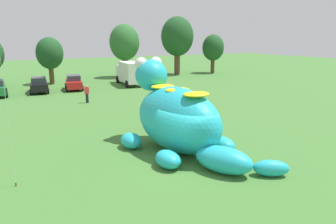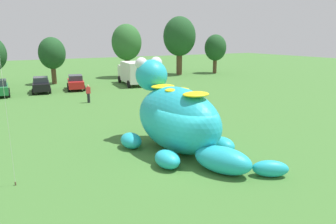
{
  "view_description": "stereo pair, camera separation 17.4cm",
  "coord_description": "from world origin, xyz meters",
  "px_view_note": "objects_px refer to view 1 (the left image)",
  "views": [
    {
      "loc": [
        -7.97,
        -12.19,
        6.03
      ],
      "look_at": [
        0.54,
        2.58,
        1.93
      ],
      "focal_mm": 33.43,
      "sensor_mm": 36.0,
      "label": 1
    },
    {
      "loc": [
        -7.81,
        -12.28,
        6.03
      ],
      "look_at": [
        0.54,
        2.58,
        1.93
      ],
      "focal_mm": 33.43,
      "sensor_mm": 36.0,
      "label": 2
    }
  ],
  "objects_px": {
    "spectator_near_inflatable": "(87,94)",
    "car_red": "(74,82)",
    "car_black": "(39,85)",
    "giant_inflatable_creature": "(178,118)",
    "box_truck": "(130,72)"
  },
  "relations": [
    {
      "from": "box_truck",
      "to": "spectator_near_inflatable",
      "type": "distance_m",
      "value": 11.66
    },
    {
      "from": "spectator_near_inflatable",
      "to": "car_red",
      "type": "bearing_deg",
      "value": 84.7
    },
    {
      "from": "box_truck",
      "to": "car_black",
      "type": "bearing_deg",
      "value": -178.88
    },
    {
      "from": "car_red",
      "to": "box_truck",
      "type": "bearing_deg",
      "value": 2.3
    },
    {
      "from": "spectator_near_inflatable",
      "to": "giant_inflatable_creature",
      "type": "bearing_deg",
      "value": -87.14
    },
    {
      "from": "giant_inflatable_creature",
      "to": "box_truck",
      "type": "relative_size",
      "value": 1.42
    },
    {
      "from": "giant_inflatable_creature",
      "to": "box_truck",
      "type": "xyz_separation_m",
      "value": [
        7.24,
        23.41,
        -0.19
      ]
    },
    {
      "from": "box_truck",
      "to": "giant_inflatable_creature",
      "type": "bearing_deg",
      "value": -107.17
    },
    {
      "from": "giant_inflatable_creature",
      "to": "spectator_near_inflatable",
      "type": "bearing_deg",
      "value": 92.86
    },
    {
      "from": "car_black",
      "to": "box_truck",
      "type": "relative_size",
      "value": 0.65
    },
    {
      "from": "giant_inflatable_creature",
      "to": "car_red",
      "type": "height_order",
      "value": "giant_inflatable_creature"
    },
    {
      "from": "car_black",
      "to": "car_red",
      "type": "distance_m",
      "value": 3.79
    },
    {
      "from": "box_truck",
      "to": "spectator_near_inflatable",
      "type": "relative_size",
      "value": 3.86
    },
    {
      "from": "spectator_near_inflatable",
      "to": "car_black",
      "type": "bearing_deg",
      "value": 110.14
    },
    {
      "from": "car_black",
      "to": "spectator_near_inflatable",
      "type": "bearing_deg",
      "value": -69.86
    }
  ]
}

